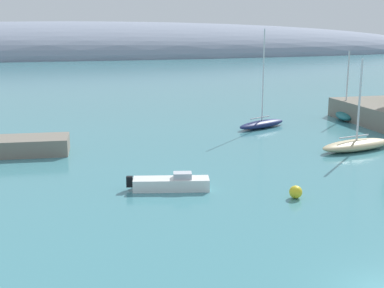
{
  "coord_description": "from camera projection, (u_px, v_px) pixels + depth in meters",
  "views": [
    {
      "loc": [
        -12.99,
        -17.51,
        11.28
      ],
      "look_at": [
        -2.85,
        23.46,
        1.55
      ],
      "focal_mm": 48.93,
      "sensor_mm": 36.0,
      "label": 1
    }
  ],
  "objects": [
    {
      "name": "sailboat_teal_outer_mooring",
      "position": [
        345.0,
        114.0,
        63.5
      ],
      "size": [
        5.05,
        6.87,
        8.15
      ],
      "rotation": [
        0.0,
        0.0,
        4.23
      ],
      "color": "#1E6B70",
      "rests_on": "water"
    },
    {
      "name": "mooring_buoy_yellow",
      "position": [
        296.0,
        192.0,
        34.52
      ],
      "size": [
        0.87,
        0.87,
        0.87
      ],
      "primitive_type": "sphere",
      "color": "yellow",
      "rests_on": "water"
    },
    {
      "name": "sailboat_sand_end_of_line",
      "position": [
        356.0,
        144.0,
        47.59
      ],
      "size": [
        8.01,
        4.0,
        8.27
      ],
      "rotation": [
        0.0,
        0.0,
        0.23
      ],
      "color": "#C6B284",
      "rests_on": "water"
    },
    {
      "name": "distant_ridge",
      "position": [
        72.0,
        55.0,
        192.68
      ],
      "size": [
        307.98,
        67.02,
        24.22
      ],
      "primitive_type": "ellipsoid",
      "color": "gray",
      "rests_on": "ground"
    },
    {
      "name": "motorboat_white_foreground",
      "position": [
        171.0,
        183.0,
        36.3
      ],
      "size": [
        5.8,
        2.48,
        1.23
      ],
      "rotation": [
        0.0,
        0.0,
        6.08
      ],
      "color": "white",
      "rests_on": "water"
    },
    {
      "name": "sailboat_navy_near_shore",
      "position": [
        262.0,
        123.0,
        57.85
      ],
      "size": [
        6.8,
        4.49,
        10.78
      ],
      "rotation": [
        0.0,
        0.0,
        0.46
      ],
      "color": "navy",
      "rests_on": "water"
    }
  ]
}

